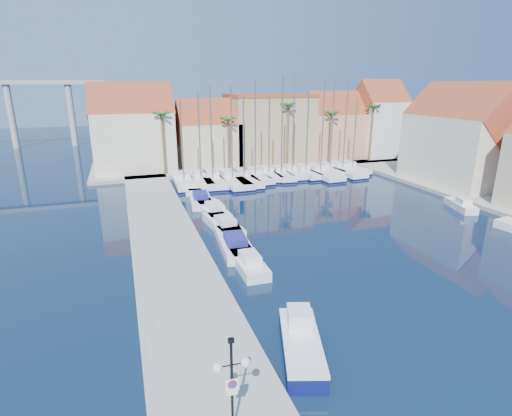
{
  "coord_description": "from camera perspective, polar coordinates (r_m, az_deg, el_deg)",
  "views": [
    {
      "loc": [
        -11.93,
        -18.8,
        13.62
      ],
      "look_at": [
        -1.04,
        13.53,
        3.0
      ],
      "focal_mm": 28.0,
      "sensor_mm": 36.0,
      "label": 1
    }
  ],
  "objects": [
    {
      "name": "sailboat_10",
      "position": [
        62.48,
        8.91,
        5.05
      ],
      "size": [
        3.3,
        11.2,
        14.47
      ],
      "rotation": [
        0.0,
        0.0,
        0.03
      ],
      "color": "white",
      "rests_on": "ground"
    },
    {
      "name": "sailboat_6",
      "position": [
        60.55,
        1.68,
        4.87
      ],
      "size": [
        2.6,
        8.82,
        12.12
      ],
      "rotation": [
        0.0,
        0.0,
        -0.03
      ],
      "color": "white",
      "rests_on": "ground"
    },
    {
      "name": "shore_north",
      "position": [
        71.57,
        -0.45,
        6.52
      ],
      "size": [
        54.0,
        16.0,
        0.5
      ],
      "primitive_type": "cube",
      "color": "gray",
      "rests_on": "ground"
    },
    {
      "name": "motorboat_east_1",
      "position": [
        50.9,
        27.24,
        0.4
      ],
      "size": [
        2.93,
        5.11,
        1.4
      ],
      "rotation": [
        0.0,
        0.0,
        -0.3
      ],
      "color": "white",
      "rests_on": "ground"
    },
    {
      "name": "fishing_boat",
      "position": [
        22.19,
        6.43,
        -18.54
      ],
      "size": [
        3.61,
        6.08,
        2.02
      ],
      "rotation": [
        0.0,
        0.0,
        -0.31
      ],
      "color": "#0D1350",
      "rests_on": "ground"
    },
    {
      "name": "shore_east",
      "position": [
        57.02,
        32.74,
        0.93
      ],
      "size": [
        12.0,
        60.0,
        0.5
      ],
      "primitive_type": "cube",
      "color": "gray",
      "rests_on": "ground"
    },
    {
      "name": "building_3",
      "position": [
        75.85,
        10.83,
        11.12
      ],
      "size": [
        10.3,
        8.0,
        12.0
      ],
      "color": "tan",
      "rests_on": "shore_north"
    },
    {
      "name": "sailboat_9",
      "position": [
        62.24,
        6.92,
        5.1
      ],
      "size": [
        2.55,
        8.65,
        12.63
      ],
      "rotation": [
        0.0,
        0.0,
        0.03
      ],
      "color": "white",
      "rests_on": "ground"
    },
    {
      "name": "sailboat_0",
      "position": [
        57.18,
        -10.29,
        3.82
      ],
      "size": [
        3.04,
        10.32,
        11.58
      ],
      "rotation": [
        0.0,
        0.0,
        -0.03
      ],
      "color": "white",
      "rests_on": "ground"
    },
    {
      "name": "motorboat_west_3",
      "position": [
        43.81,
        -6.11,
        -0.22
      ],
      "size": [
        2.59,
        7.21,
        1.4
      ],
      "rotation": [
        0.0,
        0.0,
        0.04
      ],
      "color": "white",
      "rests_on": "ground"
    },
    {
      "name": "sailboat_3",
      "position": [
        57.5,
        -3.59,
        4.14
      ],
      "size": [
        3.53,
        12.03,
        13.33
      ],
      "rotation": [
        0.0,
        0.0,
        0.03
      ],
      "color": "white",
      "rests_on": "ground"
    },
    {
      "name": "palm_3",
      "position": [
        69.81,
        10.79,
        12.88
      ],
      "size": [
        2.6,
        2.6,
        9.65
      ],
      "color": "brown",
      "rests_on": "shore_north"
    },
    {
      "name": "sailboat_11",
      "position": [
        64.99,
        10.3,
        5.52
      ],
      "size": [
        2.29,
        8.12,
        14.47
      ],
      "rotation": [
        0.0,
        0.0,
        0.02
      ],
      "color": "white",
      "rests_on": "ground"
    },
    {
      "name": "palm_4",
      "position": [
        73.97,
        16.4,
        13.46
      ],
      "size": [
        2.6,
        2.6,
        10.65
      ],
      "color": "brown",
      "rests_on": "shore_north"
    },
    {
      "name": "sailboat_2",
      "position": [
        57.52,
        -6.31,
        4.09
      ],
      "size": [
        3.41,
        10.91,
        13.62
      ],
      "rotation": [
        0.0,
        0.0,
        -0.05
      ],
      "color": "white",
      "rests_on": "ground"
    },
    {
      "name": "palm_0",
      "position": [
        61.25,
        -13.34,
        12.59
      ],
      "size": [
        2.6,
        2.6,
        10.15
      ],
      "color": "brown",
      "rests_on": "shore_north"
    },
    {
      "name": "building_1",
      "position": [
        67.77,
        -6.73,
        10.12
      ],
      "size": [
        10.3,
        8.0,
        11.0
      ],
      "color": "#C9B48E",
      "rests_on": "shore_north"
    },
    {
      "name": "motorboat_west_2",
      "position": [
        39.13,
        -4.67,
        -2.34
      ],
      "size": [
        2.84,
        6.94,
        1.4
      ],
      "rotation": [
        0.0,
        0.0,
        0.1
      ],
      "color": "white",
      "rests_on": "ground"
    },
    {
      "name": "palm_1",
      "position": [
        63.09,
        -4.02,
        12.26
      ],
      "size": [
        2.6,
        2.6,
        9.15
      ],
      "color": "brown",
      "rests_on": "shore_north"
    },
    {
      "name": "lamp_post",
      "position": [
        16.17,
        -3.49,
        -22.31
      ],
      "size": [
        1.46,
        0.45,
        4.29
      ],
      "rotation": [
        0.0,
        0.0,
        -0.06
      ],
      "color": "black",
      "rests_on": "quay_west"
    },
    {
      "name": "motorboat_west_0",
      "position": [
        31.08,
        -1.15,
        -7.66
      ],
      "size": [
        1.92,
        5.87,
        1.4
      ],
      "rotation": [
        0.0,
        0.0,
        -0.01
      ],
      "color": "white",
      "rests_on": "ground"
    },
    {
      "name": "palm_2",
      "position": [
        66.2,
        4.61,
        14.12
      ],
      "size": [
        2.6,
        2.6,
        11.15
      ],
      "color": "brown",
      "rests_on": "shore_north"
    },
    {
      "name": "building_2",
      "position": [
        71.68,
        1.87,
        11.39
      ],
      "size": [
        14.2,
        10.2,
        11.5
      ],
      "color": "tan",
      "rests_on": "shore_north"
    },
    {
      "name": "sailboat_4",
      "position": [
        58.21,
        -1.9,
        4.32
      ],
      "size": [
        3.32,
        11.57,
        12.08
      ],
      "rotation": [
        0.0,
        0.0,
        -0.02
      ],
      "color": "white",
      "rests_on": "ground"
    },
    {
      "name": "sailboat_8",
      "position": [
        61.91,
        5.01,
        5.14
      ],
      "size": [
        2.69,
        8.52,
        14.57
      ],
      "rotation": [
        0.0,
        0.0,
        -0.05
      ],
      "color": "white",
      "rests_on": "ground"
    },
    {
      "name": "ground",
      "position": [
        26.1,
        12.12,
        -14.59
      ],
      "size": [
        260.0,
        260.0,
        0.0
      ],
      "primitive_type": "plane",
      "color": "black",
      "rests_on": "ground"
    },
    {
      "name": "motorboat_west_4",
      "position": [
        48.36,
        -8.0,
        1.39
      ],
      "size": [
        3.12,
        7.65,
        1.4
      ],
      "rotation": [
        0.0,
        0.0,
        -0.1
      ],
      "color": "white",
      "rests_on": "ground"
    },
    {
      "name": "sailboat_1",
      "position": [
        57.57,
        -7.91,
        4.05
      ],
      "size": [
        2.71,
        9.47,
        12.58
      ],
      "rotation": [
        0.0,
        0.0,
        -0.02
      ],
      "color": "white",
      "rests_on": "ground"
    },
    {
      "name": "quay_west",
      "position": [
        35.08,
        -12.47,
        -5.55
      ],
      "size": [
        6.0,
        77.0,
        0.5
      ],
      "primitive_type": "cube",
      "color": "gray",
      "rests_on": "ground"
    },
    {
      "name": "building_0",
      "position": [
        66.21,
        -17.13,
        10.39
      ],
      "size": [
        12.3,
        9.0,
        13.5
      ],
      "color": "beige",
      "rests_on": "shore_north"
    },
    {
      "name": "sailboat_7",
      "position": [
        60.8,
        3.47,
        4.94
      ],
      "size": [
        3.11,
        9.17,
        14.78
      ],
      "rotation": [
        0.0,
        0.0,
        -0.08
      ],
      "color": "white",
      "rests_on": "ground"
    },
    {
      "name": "sailboat_13",
      "position": [
        66.83,
        13.36,
        5.59
      ],
      "size": [
        2.85,
        8.44,
        11.53
      ],
      "rotation": [
        0.0,
        0.0,
        0.08
      ],
      "color": "white",
      "rests_on": "ground"
    },
    {
      "name": "motorboat_west_5",
      "position": [
        53.89,
        -9.15,
        2.99
      ],
      "size": [
        2.5,
        6.33,
        1.4
      ],
      "rotation": [
        0.0,
        0.0,
        -0.09
      ],
      "color": "white",
      "rests_on": "ground"
    },
    {
      "name": "sailboat_12",
      "position": [
        65.02,
        11.96,
        5.36
      ],
      "size": [
        3.45,
        11.0,
        14.11
      ],
      "rotation": [
        0.0,
        0.0,
        0.05
      ],
      "color": "white",
      "rests_on": "ground"
    },
    {
      "name": "sailboat_5",
      "position": [
        59.24,
        -0.32,
        4.61
      ],
      "size": [
        3.32,
        9.78,
        14.07
      ],
      "rotation": [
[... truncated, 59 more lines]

